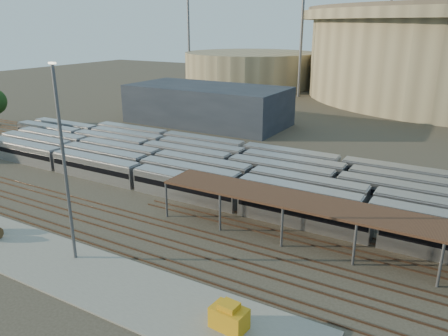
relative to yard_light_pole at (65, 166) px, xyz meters
name	(u,v)px	position (x,y,z in m)	size (l,w,h in m)	color
ground	(211,233)	(10.04, 13.21, -11.16)	(420.00, 420.00, 0.00)	#383026
apron	(96,278)	(5.04, -1.79, -11.06)	(50.00, 9.00, 0.20)	gray
subway_trains	(258,176)	(7.80, 31.71, -9.36)	(129.18, 23.90, 3.60)	#BBBBC0
inspection_shed	(403,223)	(32.04, 17.21, -6.17)	(60.30, 6.00, 5.30)	#56565B
empty_tracks	(189,249)	(10.04, 8.21, -11.07)	(170.00, 9.62, 0.18)	#4C3323
secondary_arena	(250,69)	(-49.96, 143.21, -4.16)	(56.00, 56.00, 14.00)	gray
service_building	(207,105)	(-24.96, 68.21, -6.16)	(42.00, 20.00, 10.00)	#1E232D
floodlight_0	(301,38)	(-19.96, 123.21, 9.49)	(4.00, 1.00, 38.40)	#56565B
floodlight_1	(189,36)	(-74.96, 133.21, 9.49)	(4.00, 1.00, 38.40)	#56565B
floodlight_3	(387,36)	(0.04, 173.21, 9.49)	(4.00, 1.00, 38.40)	#56565B
yard_light_pole	(65,166)	(0.00, 0.00, 0.00)	(0.82, 0.36, 21.75)	#56565B
yellow_equipment	(229,318)	(21.14, -1.82, -9.96)	(3.18, 1.99, 1.99)	#C18512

